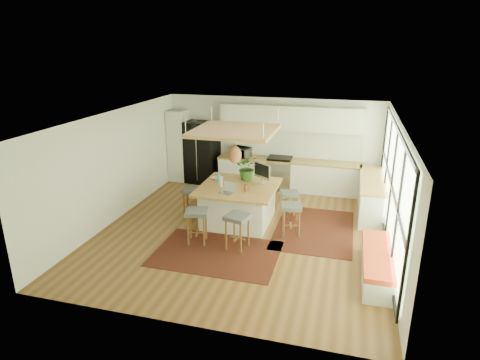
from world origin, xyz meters
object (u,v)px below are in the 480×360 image
(stool_near_left, at_px, (197,228))
(laptop, at_px, (226,188))
(microwave, at_px, (242,151))
(stool_left_side, at_px, (192,202))
(island, at_px, (238,204))
(island_plant, at_px, (248,170))
(monitor, at_px, (262,173))
(stool_right_back, at_px, (289,205))
(stool_right_front, at_px, (291,221))
(stool_near_right, at_px, (237,233))
(fridge, at_px, (202,154))

(stool_near_left, xyz_separation_m, laptop, (0.43, 0.81, 0.70))
(laptop, relative_size, microwave, 0.65)
(stool_left_side, bearing_deg, island, -2.97)
(microwave, relative_size, island_plant, 0.84)
(stool_near_left, height_order, monitor, monitor)
(monitor, xyz_separation_m, island_plant, (-0.41, 0.16, -0.01))
(stool_right_back, distance_m, island_plant, 1.37)
(stool_right_back, distance_m, microwave, 2.88)
(stool_right_front, bearing_deg, monitor, 137.99)
(island_plant, bearing_deg, laptop, -102.59)
(stool_near_right, relative_size, monitor, 1.40)
(microwave, bearing_deg, stool_near_right, -56.17)
(fridge, relative_size, stool_left_side, 2.65)
(laptop, bearing_deg, monitor, 74.44)
(island, bearing_deg, stool_near_right, -75.46)
(island, distance_m, stool_right_back, 1.30)
(stool_near_left, xyz_separation_m, island_plant, (0.67, 1.86, 0.83))
(stool_right_front, height_order, stool_left_side, stool_right_front)
(microwave, height_order, island_plant, island_plant)
(stool_near_left, bearing_deg, island, 66.78)
(fridge, height_order, stool_left_side, fridge)
(stool_near_right, bearing_deg, fridge, 119.41)
(monitor, height_order, microwave, monitor)
(laptop, height_order, monitor, monitor)
(island, height_order, stool_right_front, island)
(stool_near_left, bearing_deg, stool_left_side, 115.61)
(island, distance_m, stool_near_right, 1.43)
(island, distance_m, stool_near_left, 1.46)
(stool_right_back, relative_size, stool_left_side, 0.98)
(fridge, distance_m, island_plant, 2.95)
(microwave, bearing_deg, stool_right_back, -29.31)
(stool_near_left, height_order, microwave, microwave)
(stool_near_left, relative_size, stool_near_right, 0.99)
(island, xyz_separation_m, microwave, (-0.62, 2.61, 0.64))
(monitor, bearing_deg, stool_near_left, -86.58)
(island, relative_size, stool_right_back, 2.59)
(island, bearing_deg, stool_right_front, -17.02)
(stool_right_back, bearing_deg, island_plant, 179.16)
(stool_right_back, distance_m, laptop, 1.83)
(stool_left_side, xyz_separation_m, monitor, (1.75, 0.30, 0.83))
(laptop, bearing_deg, island_plant, 97.68)
(stool_near_left, bearing_deg, monitor, 57.65)
(fridge, height_order, stool_right_front, fridge)
(monitor, height_order, island_plant, monitor)
(island, distance_m, laptop, 0.80)
(stool_near_right, xyz_separation_m, microwave, (-0.98, 3.99, 0.75))
(stool_right_back, relative_size, island_plant, 1.11)
(fridge, relative_size, microwave, 3.57)
(monitor, distance_m, island_plant, 0.44)
(stool_right_front, bearing_deg, stool_near_left, -154.67)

